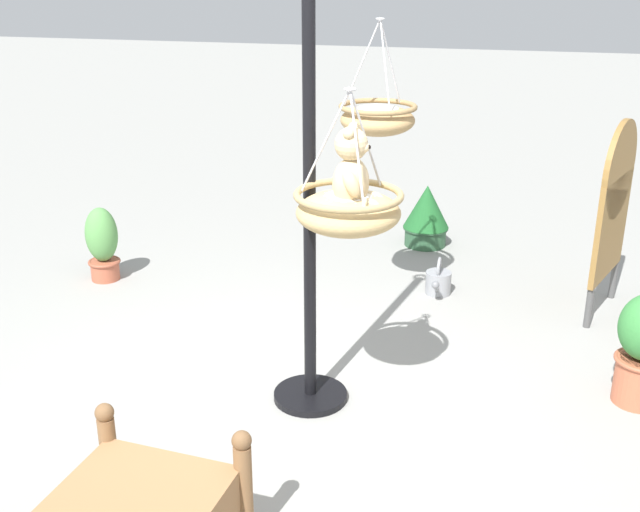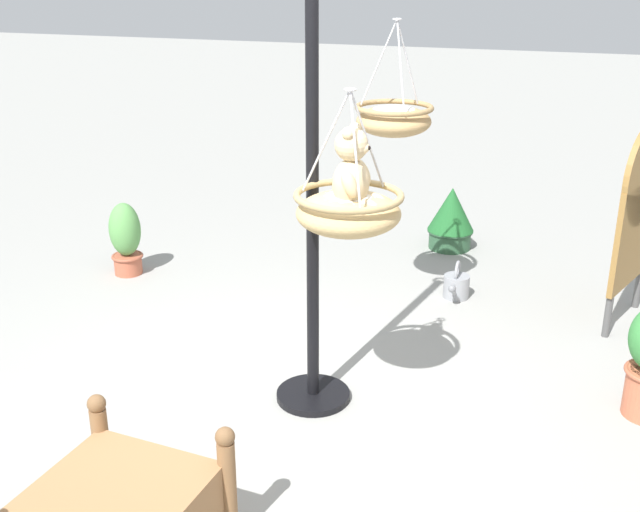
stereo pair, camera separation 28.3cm
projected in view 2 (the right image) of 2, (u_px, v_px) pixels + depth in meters
name	position (u px, v px, depth m)	size (l,w,h in m)	color
ground_plane	(303.00, 418.00, 4.42)	(40.00, 40.00, 0.00)	gray
display_pole_central	(313.00, 270.00, 4.33)	(0.44, 0.44, 2.62)	black
hanging_basket_with_teddy	(349.00, 210.00, 3.97)	(0.57, 0.57, 0.74)	tan
teddy_bear	(353.00, 174.00, 3.89)	(0.30, 0.26, 0.44)	#D1B789
hanging_basket_left_high	(394.00, 119.00, 5.21)	(0.54, 0.54, 0.77)	tan
potted_plant_tall_leafy	(126.00, 239.00, 6.35)	(0.26, 0.26, 0.61)	#AD563D
potted_plant_bushy_green	(451.00, 218.00, 6.93)	(0.41, 0.41, 0.57)	#2D5638
display_sign_board	(638.00, 209.00, 5.31)	(0.68, 0.28, 1.45)	olive
watering_can	(456.00, 285.00, 5.96)	(0.35, 0.20, 0.30)	gray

